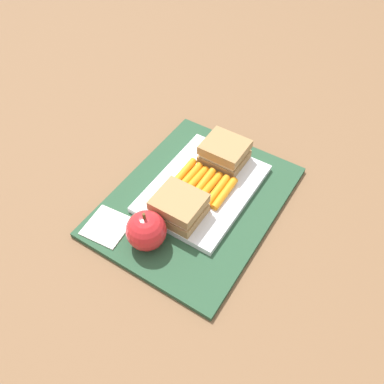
# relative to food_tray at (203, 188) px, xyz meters

# --- Properties ---
(ground_plane) EXTENTS (2.40, 2.40, 0.00)m
(ground_plane) POSITION_rel_food_tray_xyz_m (0.03, 0.00, -0.02)
(ground_plane) COLOR brown
(lunchbag_mat) EXTENTS (0.36, 0.28, 0.01)m
(lunchbag_mat) POSITION_rel_food_tray_xyz_m (0.03, 0.00, -0.01)
(lunchbag_mat) COLOR #284C33
(lunchbag_mat) RESTS_ON ground_plane
(food_tray) EXTENTS (0.23, 0.17, 0.01)m
(food_tray) POSITION_rel_food_tray_xyz_m (0.00, 0.00, 0.00)
(food_tray) COLOR white
(food_tray) RESTS_ON lunchbag_mat
(sandwich_half_left) EXTENTS (0.07, 0.08, 0.04)m
(sandwich_half_left) POSITION_rel_food_tray_xyz_m (-0.08, 0.00, 0.03)
(sandwich_half_left) COLOR #9E7A4C
(sandwich_half_left) RESTS_ON food_tray
(sandwich_half_right) EXTENTS (0.07, 0.08, 0.04)m
(sandwich_half_right) POSITION_rel_food_tray_xyz_m (0.08, 0.00, 0.03)
(sandwich_half_right) COLOR #9E7A4C
(sandwich_half_right) RESTS_ON food_tray
(carrot_sticks_bundle) EXTENTS (0.08, 0.10, 0.02)m
(carrot_sticks_bundle) POSITION_rel_food_tray_xyz_m (0.00, 0.00, 0.01)
(carrot_sticks_bundle) COLOR orange
(carrot_sticks_bundle) RESTS_ON food_tray
(apple) EXTENTS (0.07, 0.07, 0.08)m
(apple) POSITION_rel_food_tray_xyz_m (0.15, -0.02, 0.03)
(apple) COLOR red
(apple) RESTS_ON lunchbag_mat
(paper_napkin) EXTENTS (0.08, 0.08, 0.00)m
(paper_napkin) POSITION_rel_food_tray_xyz_m (0.16, -0.10, -0.00)
(paper_napkin) COLOR white
(paper_napkin) RESTS_ON lunchbag_mat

